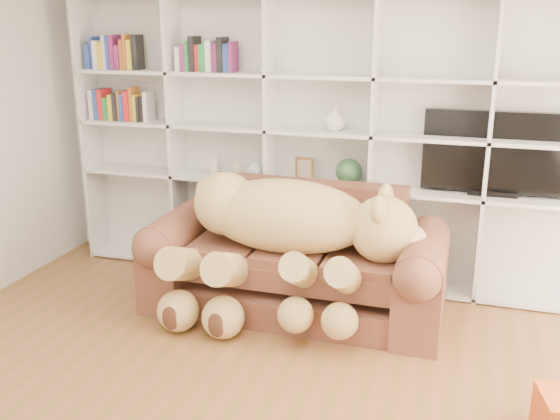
% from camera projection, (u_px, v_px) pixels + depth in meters
% --- Properties ---
extents(wall_back, '(5.00, 0.02, 2.70)m').
position_uv_depth(wall_back, '(327.00, 122.00, 5.31)').
color(wall_back, silver).
rests_on(wall_back, floor).
extents(bookshelf, '(4.43, 0.35, 2.40)m').
position_uv_depth(bookshelf, '(295.00, 128.00, 5.27)').
color(bookshelf, silver).
rests_on(bookshelf, floor).
extents(sofa, '(2.26, 0.98, 0.95)m').
position_uv_depth(sofa, '(296.00, 265.00, 4.85)').
color(sofa, brown).
rests_on(sofa, floor).
extents(teddy_bear, '(1.87, 0.98, 1.08)m').
position_uv_depth(teddy_bear, '(284.00, 233.00, 4.59)').
color(teddy_bear, tan).
rests_on(teddy_bear, sofa).
extents(throw_pillow, '(0.39, 0.24, 0.38)m').
position_uv_depth(throw_pillow, '(244.00, 216.00, 5.04)').
color(throw_pillow, '#55100E').
rests_on(throw_pillow, sofa).
extents(tv, '(1.11, 0.18, 0.66)m').
position_uv_depth(tv, '(496.00, 154.00, 4.83)').
color(tv, black).
rests_on(tv, bookshelf).
extents(picture_frame, '(0.16, 0.03, 0.20)m').
position_uv_depth(picture_frame, '(305.00, 169.00, 5.28)').
color(picture_frame, brown).
rests_on(picture_frame, bookshelf).
extents(green_vase, '(0.22, 0.22, 0.22)m').
position_uv_depth(green_vase, '(349.00, 172.00, 5.17)').
color(green_vase, '#2A522E').
rests_on(green_vase, bookshelf).
extents(figurine_tall, '(0.10, 0.10, 0.15)m').
position_uv_depth(figurine_tall, '(214.00, 166.00, 5.53)').
color(figurine_tall, beige).
rests_on(figurine_tall, bookshelf).
extents(figurine_short, '(0.07, 0.07, 0.12)m').
position_uv_depth(figurine_short, '(237.00, 169.00, 5.47)').
color(figurine_short, beige).
rests_on(figurine_short, bookshelf).
extents(snow_globe, '(0.12, 0.12, 0.12)m').
position_uv_depth(snow_globe, '(255.00, 170.00, 5.42)').
color(snow_globe, white).
rests_on(snow_globe, bookshelf).
extents(shelf_vase, '(0.23, 0.23, 0.19)m').
position_uv_depth(shelf_vase, '(335.00, 119.00, 5.08)').
color(shelf_vase, silver).
rests_on(shelf_vase, bookshelf).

